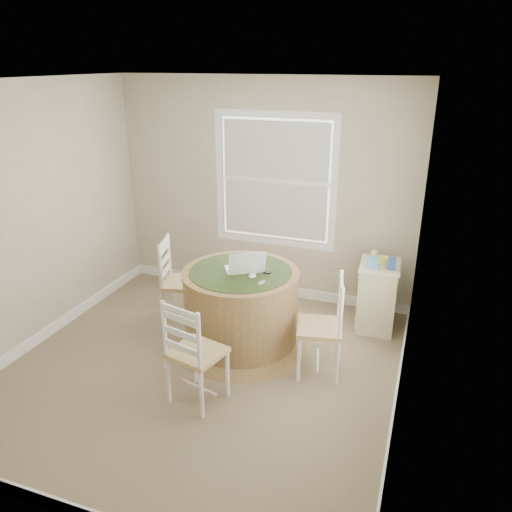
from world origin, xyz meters
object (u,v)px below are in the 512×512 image
(round_table, at_px, (241,306))
(chair_left, at_px, (182,282))
(laptop, at_px, (245,268))
(corner_chest, at_px, (377,296))
(chair_near, at_px, (197,352))
(chair_right, at_px, (320,327))

(round_table, relative_size, chair_left, 1.40)
(laptop, bearing_deg, corner_chest, -177.46)
(round_table, bearing_deg, chair_left, 168.46)
(chair_left, distance_m, corner_chest, 2.13)
(chair_left, bearing_deg, chair_near, -162.09)
(chair_near, distance_m, corner_chest, 2.21)
(chair_right, distance_m, laptop, 0.92)
(round_table, height_order, chair_near, chair_near)
(chair_right, bearing_deg, chair_near, -60.96)
(chair_right, bearing_deg, round_table, -114.66)
(chair_left, distance_m, chair_right, 1.71)
(chair_left, xyz_separation_m, chair_right, (1.65, -0.45, 0.00))
(chair_left, distance_m, chair_near, 1.43)
(chair_right, relative_size, corner_chest, 1.29)
(chair_left, xyz_separation_m, chair_near, (0.77, -1.21, 0.00))
(round_table, relative_size, laptop, 2.81)
(corner_chest, bearing_deg, chair_near, -128.68)
(chair_right, distance_m, corner_chest, 1.13)
(chair_left, relative_size, corner_chest, 1.29)
(laptop, bearing_deg, chair_right, 132.64)
(chair_right, xyz_separation_m, corner_chest, (0.40, 1.05, -0.11))
(round_table, distance_m, corner_chest, 1.51)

